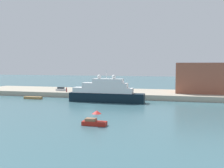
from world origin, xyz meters
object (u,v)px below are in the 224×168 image
(small_motorboat, at_px, (94,120))
(mooring_bollard, at_px, (99,92))
(large_yacht, at_px, (106,93))
(parked_car, at_px, (61,89))
(harbor_building, at_px, (202,78))
(person_figure, at_px, (67,90))
(work_barge, at_px, (33,98))

(small_motorboat, relative_size, mooring_bollard, 5.63)
(large_yacht, bearing_deg, parked_car, 148.28)
(small_motorboat, xyz_separation_m, harbor_building, (23.49, 49.72, 6.08))
(small_motorboat, height_order, mooring_bollard, small_motorboat)
(parked_car, xyz_separation_m, mooring_bollard, (16.58, -4.61, -0.20))
(large_yacht, bearing_deg, person_figure, 151.64)
(parked_car, height_order, mooring_bollard, parked_car)
(small_motorboat, relative_size, work_barge, 0.74)
(parked_car, height_order, person_figure, person_figure)
(large_yacht, bearing_deg, harbor_building, 32.87)
(harbor_building, xyz_separation_m, mooring_bollard, (-34.66, -10.75, -4.87))
(work_barge, xyz_separation_m, harbor_building, (55.90, 18.26, 6.64))
(mooring_bollard, bearing_deg, person_figure, 176.34)
(small_motorboat, bearing_deg, mooring_bollard, 105.99)
(person_figure, bearing_deg, small_motorboat, -59.12)
(small_motorboat, height_order, harbor_building, harbor_building)
(small_motorboat, distance_m, work_barge, 45.17)
(work_barge, distance_m, harbor_building, 59.18)
(large_yacht, height_order, work_barge, large_yacht)
(harbor_building, xyz_separation_m, parked_car, (-51.24, -6.14, -4.67))
(mooring_bollard, bearing_deg, harbor_building, 17.23)
(harbor_building, bearing_deg, large_yacht, -147.13)
(person_figure, bearing_deg, mooring_bollard, -3.66)
(large_yacht, xyz_separation_m, person_figure, (-17.38, 9.38, -0.35))
(work_barge, distance_m, parked_car, 13.14)
(large_yacht, relative_size, person_figure, 13.05)
(harbor_building, relative_size, person_figure, 9.83)
(large_yacht, distance_m, harbor_building, 35.84)
(parked_car, relative_size, person_figure, 2.18)
(work_barge, xyz_separation_m, parked_car, (4.66, 12.12, 1.97))
(small_motorboat, relative_size, harbor_building, 0.26)
(large_yacht, distance_m, work_barge, 26.14)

